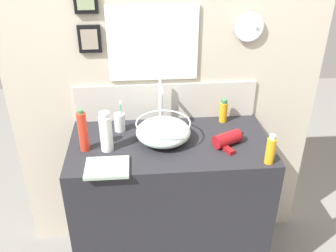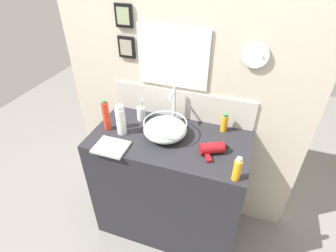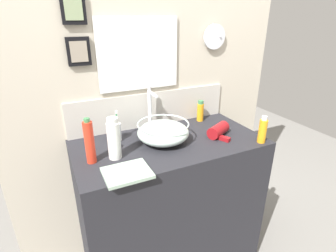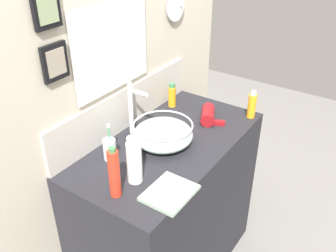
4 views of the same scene
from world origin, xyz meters
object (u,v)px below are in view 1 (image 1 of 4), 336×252
(soap_dispenser, at_px, (223,111))
(hand_towel, at_px, (107,168))
(hair_drier, at_px, (229,139))
(faucet, at_px, (161,99))
(glass_bowl_sink, at_px, (163,131))
(spray_bottle, at_px, (106,132))
(lotion_bottle, at_px, (83,131))
(toothbrush_cup, at_px, (120,122))
(shampoo_bottle, at_px, (271,150))

(soap_dispenser, distance_m, hand_towel, 0.79)
(hand_towel, bearing_deg, hair_drier, 15.01)
(faucet, bearing_deg, glass_bowl_sink, -90.00)
(spray_bottle, bearing_deg, faucet, 39.62)
(lotion_bottle, height_order, spray_bottle, lotion_bottle)
(hair_drier, bearing_deg, toothbrush_cup, 161.15)
(lotion_bottle, distance_m, spray_bottle, 0.12)
(glass_bowl_sink, relative_size, soap_dispenser, 2.04)
(hair_drier, bearing_deg, faucet, 144.38)
(lotion_bottle, xyz_separation_m, spray_bottle, (0.12, -0.01, -0.00))
(toothbrush_cup, distance_m, hand_towel, 0.38)
(hair_drier, bearing_deg, shampoo_bottle, -48.96)
(toothbrush_cup, height_order, lotion_bottle, lotion_bottle)
(shampoo_bottle, distance_m, hand_towel, 0.80)
(faucet, bearing_deg, hair_drier, -35.62)
(faucet, bearing_deg, shampoo_bottle, -40.44)
(hair_drier, distance_m, toothbrush_cup, 0.62)
(toothbrush_cup, height_order, soap_dispenser, toothbrush_cup)
(faucet, xyz_separation_m, spray_bottle, (-0.30, -0.25, -0.06))
(hair_drier, xyz_separation_m, hand_towel, (-0.64, -0.17, -0.03))
(glass_bowl_sink, distance_m, toothbrush_cup, 0.28)
(toothbrush_cup, bearing_deg, soap_dispenser, 5.33)
(soap_dispenser, distance_m, lotion_bottle, 0.83)
(shampoo_bottle, height_order, hand_towel, shampoo_bottle)
(soap_dispenser, height_order, hand_towel, soap_dispenser)
(hair_drier, bearing_deg, hand_towel, -164.99)
(glass_bowl_sink, bearing_deg, faucet, 90.00)
(glass_bowl_sink, height_order, hand_towel, glass_bowl_sink)
(hand_towel, bearing_deg, glass_bowl_sink, 38.93)
(spray_bottle, bearing_deg, toothbrush_cup, 72.95)
(toothbrush_cup, relative_size, spray_bottle, 0.82)
(hair_drier, bearing_deg, glass_bowl_sink, 169.72)
(lotion_bottle, bearing_deg, toothbrush_cup, 46.76)
(shampoo_bottle, height_order, lotion_bottle, lotion_bottle)
(spray_bottle, bearing_deg, soap_dispenser, 20.83)
(hair_drier, distance_m, spray_bottle, 0.65)
(hand_towel, bearing_deg, shampoo_bottle, -0.84)
(toothbrush_cup, xyz_separation_m, lotion_bottle, (-0.18, -0.19, 0.06))
(hair_drier, distance_m, shampoo_bottle, 0.25)
(faucet, relative_size, spray_bottle, 1.31)
(glass_bowl_sink, relative_size, shampoo_bottle, 1.85)
(toothbrush_cup, bearing_deg, spray_bottle, -107.05)
(shampoo_bottle, bearing_deg, hair_drier, 131.04)
(shampoo_bottle, bearing_deg, glass_bowl_sink, 154.13)
(glass_bowl_sink, xyz_separation_m, faucet, (0.00, 0.19, 0.10))
(faucet, height_order, shampoo_bottle, faucet)
(spray_bottle, bearing_deg, hair_drier, -0.24)
(hair_drier, xyz_separation_m, shampoo_bottle, (0.16, -0.18, 0.04))
(faucet, distance_m, soap_dispenser, 0.38)
(hair_drier, distance_m, soap_dispenser, 0.26)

